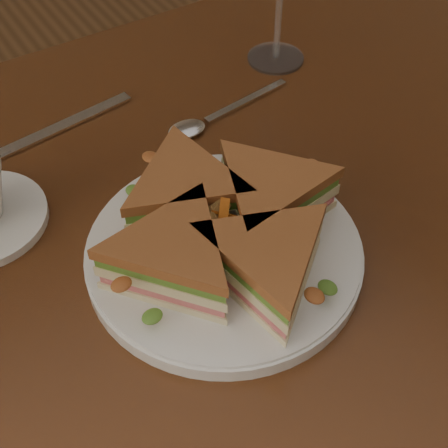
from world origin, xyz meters
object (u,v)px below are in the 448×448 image
(plate, at_px, (224,253))
(sandwich_wedges, at_px, (224,228))
(spoon, at_px, (202,123))
(knife, at_px, (48,133))
(table, at_px, (216,271))

(plate, relative_size, sandwich_wedges, 0.97)
(spoon, distance_m, knife, 0.18)
(plate, distance_m, spoon, 0.21)
(table, bearing_deg, knife, 114.83)
(sandwich_wedges, distance_m, knife, 0.29)
(plate, relative_size, spoon, 1.48)
(table, relative_size, plate, 4.42)
(plate, height_order, knife, plate)
(sandwich_wedges, bearing_deg, spoon, 65.02)
(table, height_order, spoon, spoon)
(table, bearing_deg, sandwich_wedges, -113.97)
(plate, relative_size, knife, 1.26)
(table, relative_size, sandwich_wedges, 4.28)
(table, distance_m, knife, 0.26)
(sandwich_wedges, bearing_deg, table, 66.03)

